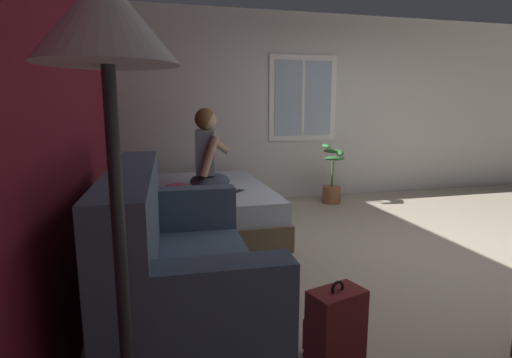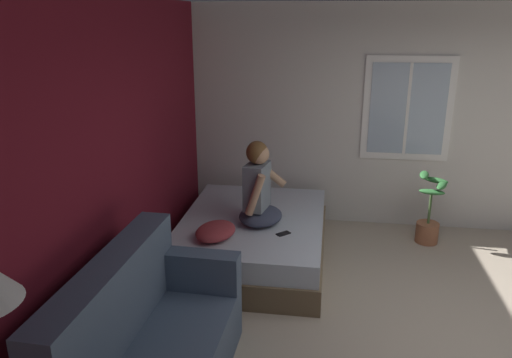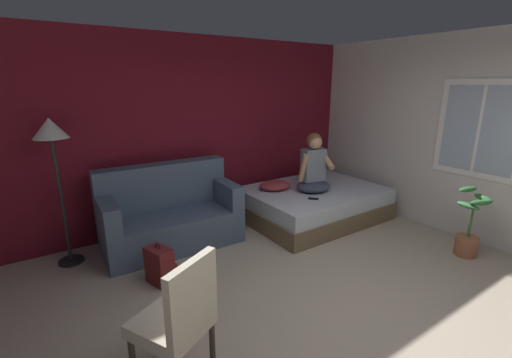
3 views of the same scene
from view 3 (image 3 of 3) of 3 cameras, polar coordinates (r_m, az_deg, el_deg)
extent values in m
plane|color=tan|center=(3.38, 16.43, -22.47)|extent=(40.00, 40.00, 0.00)
cube|color=maroon|center=(5.20, -9.42, 7.76)|extent=(10.27, 0.16, 2.70)
cube|color=white|center=(5.21, 33.21, 6.92)|extent=(0.02, 1.04, 1.24)
cube|color=#9EB2C6|center=(5.19, 33.14, 6.91)|extent=(0.01, 0.88, 1.08)
cube|color=white|center=(5.19, 33.14, 6.91)|extent=(0.01, 0.04, 1.08)
cube|color=brown|center=(5.48, 9.50, -5.04)|extent=(2.08, 1.54, 0.26)
cube|color=silver|center=(5.40, 9.61, -2.66)|extent=(2.02, 1.49, 0.22)
cube|color=#47566B|center=(4.60, -13.66, -8.22)|extent=(1.72, 0.85, 0.44)
cube|color=#47566B|center=(4.70, -15.27, -1.08)|extent=(1.71, 0.29, 0.60)
cube|color=#47566B|center=(4.31, -23.60, -5.36)|extent=(0.20, 0.81, 0.32)
cube|color=#47566B|center=(4.74, -5.26, -2.20)|extent=(0.20, 0.81, 0.32)
cylinder|color=#382D23|center=(3.01, -13.88, -22.88)|extent=(0.04, 0.04, 0.40)
cylinder|color=#382D23|center=(2.81, -7.29, -25.73)|extent=(0.04, 0.04, 0.40)
cube|color=#B2A893|center=(2.64, -13.91, -22.31)|extent=(0.62, 0.62, 0.10)
cube|color=#B2A893|center=(2.36, -10.59, -18.51)|extent=(0.44, 0.27, 0.48)
ellipsoid|color=#383D51|center=(5.20, 9.57, -1.19)|extent=(0.59, 0.53, 0.16)
cube|color=slate|center=(5.15, 9.49, 2.34)|extent=(0.36, 0.26, 0.48)
cylinder|color=tan|center=(5.01, 7.86, 1.79)|extent=(0.12, 0.22, 0.44)
cylinder|color=tan|center=(5.15, 11.61, 3.39)|extent=(0.15, 0.38, 0.29)
sphere|color=tan|center=(5.06, 9.79, 6.09)|extent=(0.21, 0.21, 0.21)
ellipsoid|color=brown|center=(5.08, 9.67, 6.29)|extent=(0.26, 0.26, 0.23)
cube|color=maroon|center=(3.85, -15.79, -13.73)|extent=(0.26, 0.34, 0.40)
cube|color=maroon|center=(3.95, -14.29, -14.31)|extent=(0.12, 0.24, 0.18)
torus|color=black|center=(3.75, -16.04, -10.86)|extent=(0.04, 0.09, 0.09)
ellipsoid|color=#993338|center=(5.21, 3.22, -1.07)|extent=(0.56, 0.47, 0.14)
cube|color=black|center=(4.87, 9.53, -3.26)|extent=(0.15, 0.15, 0.01)
cylinder|color=black|center=(4.72, -28.39, -11.89)|extent=(0.28, 0.28, 0.03)
cylinder|color=black|center=(4.45, -29.63, -3.36)|extent=(0.04, 0.04, 1.45)
cone|color=silver|center=(4.28, -31.14, 7.27)|extent=(0.36, 0.36, 0.22)
cylinder|color=#995B3D|center=(5.01, 31.63, -9.46)|extent=(0.26, 0.26, 0.24)
cylinder|color=#426033|center=(4.90, 32.13, -6.27)|extent=(0.03, 0.03, 0.36)
ellipsoid|color=#2D6B33|center=(4.75, 31.83, -3.81)|extent=(0.15, 0.29, 0.06)
ellipsoid|color=#2D6B33|center=(4.87, 33.64, -2.65)|extent=(0.22, 0.29, 0.06)
ellipsoid|color=#2D6B33|center=(4.84, 31.85, -1.48)|extent=(0.29, 0.15, 0.06)
ellipsoid|color=#2D6B33|center=(4.74, 33.43, -3.30)|extent=(0.30, 0.21, 0.06)
camera|label=1|loc=(4.29, -45.22, 1.96)|focal=28.00mm
camera|label=2|loc=(3.22, -61.43, 16.98)|focal=35.00mm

